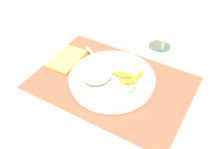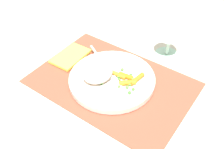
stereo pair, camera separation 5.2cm
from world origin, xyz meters
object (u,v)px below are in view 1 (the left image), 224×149
Objects in this scene: carrot_portion at (128,78)px; napkin at (67,59)px; fork at (106,69)px; rice_mound at (98,73)px; plate at (112,79)px; wine_glass at (166,25)px.

carrot_portion is 0.22m from napkin.
rice_mound is at bearing -94.24° from fork.
napkin is (-0.14, -0.00, -0.02)m from fork.
plate is 2.06× the size of napkin.
fork is (0.00, 0.04, -0.02)m from rice_mound.
napkin is (-0.24, -0.20, -0.09)m from wine_glass.
wine_glass is (0.07, 0.21, 0.09)m from plate.
rice_mound reaches higher than carrot_portion.
fork is 1.28× the size of wine_glass.
rice_mound is 0.64× the size of wine_glass.
rice_mound reaches higher than plate.
carrot_portion reaches higher than napkin.
wine_glass reaches higher than napkin.
wine_glass is at bearing 39.67° from napkin.
wine_glass reaches higher than rice_mound.
wine_glass is at bearing 63.80° from fork.
plate is 0.17m from napkin.
napkin is (-0.14, 0.04, -0.03)m from rice_mound.
rice_mound is (-0.03, -0.02, 0.03)m from plate.
carrot_portion is at bearing 26.51° from rice_mound.
carrot_portion is 0.07m from fork.
carrot_portion reaches higher than fork.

